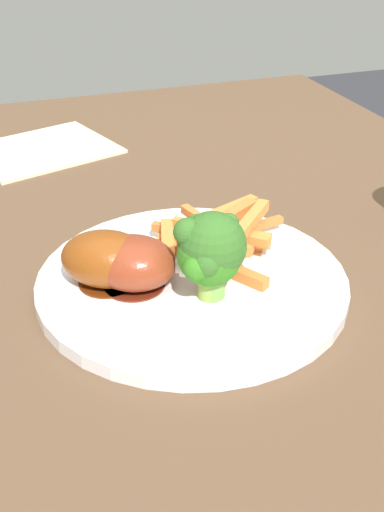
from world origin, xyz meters
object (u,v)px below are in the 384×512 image
at_px(dining_table, 228,381).
at_px(broccoli_floret_front, 211,246).
at_px(carrot_fries_pile, 216,235).
at_px(chicken_drumstick_near, 111,260).
at_px(dinner_plate, 192,282).
at_px(chicken_drumstick_far, 138,264).
at_px(broccoli_floret_middle, 212,254).

bearing_deg(dining_table, broccoli_floret_front, -54.26).
distance_m(carrot_fries_pile, chicken_drumstick_near, 0.10).
relative_size(dining_table, chicken_drumstick_near, 9.57).
height_order(dinner_plate, chicken_drumstick_far, chicken_drumstick_far).
bearing_deg(broccoli_floret_front, chicken_drumstick_near, -122.02).
distance_m(dining_table, carrot_fries_pile, 0.14).
distance_m(dinner_plate, broccoli_floret_middle, 0.06).
distance_m(dining_table, chicken_drumstick_near, 0.17).
bearing_deg(broccoli_floret_middle, dinner_plate, -172.52).
relative_size(carrot_fries_pile, chicken_drumstick_near, 1.14).
relative_size(dinner_plate, chicken_drumstick_far, 2.29).
height_order(dining_table, broccoli_floret_middle, broccoli_floret_middle).
bearing_deg(dining_table, dinner_plate, -111.83).
distance_m(broccoli_floret_front, chicken_drumstick_near, 0.09).
relative_size(dining_table, carrot_fries_pile, 8.43).
xyz_separation_m(dining_table, chicken_drumstick_near, (-0.02, -0.10, 0.14)).
xyz_separation_m(dinner_plate, broccoli_floret_middle, (0.03, 0.00, 0.05)).
height_order(broccoli_floret_front, carrot_fries_pile, broccoli_floret_front).
height_order(dinner_plate, broccoli_floret_front, broccoli_floret_front).
xyz_separation_m(broccoli_floret_middle, carrot_fries_pile, (-0.07, 0.03, -0.02)).
relative_size(broccoli_floret_front, chicken_drumstick_far, 0.64).
distance_m(broccoli_floret_front, broccoli_floret_middle, 0.01).
distance_m(broccoli_floret_middle, chicken_drumstick_far, 0.07).
distance_m(dining_table, broccoli_floret_middle, 0.16).
bearing_deg(chicken_drumstick_near, carrot_fries_pile, 102.92).
bearing_deg(carrot_fries_pile, broccoli_floret_front, -24.97).
relative_size(broccoli_floret_front, carrot_fries_pile, 0.52).
relative_size(dinner_plate, chicken_drumstick_near, 2.10).
bearing_deg(dinner_plate, broccoli_floret_front, 7.62).
bearing_deg(dining_table, chicken_drumstick_far, -99.60).
bearing_deg(chicken_drumstick_far, chicken_drumstick_near, -120.22).
height_order(dinner_plate, carrot_fries_pile, carrot_fries_pile).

